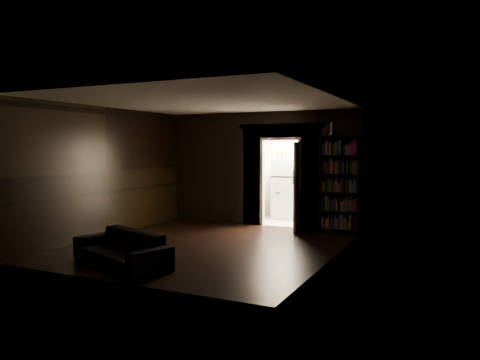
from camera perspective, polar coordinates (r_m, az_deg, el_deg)
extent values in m
plane|color=black|center=(9.30, -4.07, -7.97)|extent=(5.50, 5.50, 0.00)
cube|color=black|center=(12.15, -2.61, 1.51)|extent=(2.55, 0.10, 2.80)
cube|color=black|center=(11.07, 10.98, 1.20)|extent=(1.55, 0.10, 2.80)
cube|color=black|center=(11.44, 5.07, 6.60)|extent=(0.90, 0.10, 0.70)
cube|color=black|center=(10.57, -15.98, 0.99)|extent=(0.02, 5.50, 2.80)
cube|color=black|center=(8.17, 11.31, 0.22)|extent=(0.02, 5.50, 2.80)
cube|color=black|center=(6.86, -15.52, -0.55)|extent=(5.00, 0.02, 2.80)
cube|color=beige|center=(9.14, -4.15, 9.47)|extent=(5.00, 5.50, 0.02)
cube|color=silver|center=(11.41, 4.92, -0.43)|extent=(1.04, 0.06, 2.17)
cube|color=#B8B0A0|center=(12.39, 6.37, -5.21)|extent=(2.20, 1.80, 0.10)
cube|color=white|center=(13.06, 7.64, 0.77)|extent=(2.20, 0.10, 2.40)
cube|color=white|center=(12.63, 1.91, 0.70)|extent=(0.10, 1.60, 2.40)
cube|color=white|center=(11.95, 11.18, 0.43)|extent=(0.10, 1.60, 2.40)
cube|color=white|center=(12.24, 6.46, 6.42)|extent=(2.20, 1.80, 0.10)
cube|color=#CD6E83|center=(12.98, 7.60, 5.26)|extent=(2.00, 0.04, 0.26)
imported|color=black|center=(7.95, -14.29, -7.42)|extent=(2.09, 1.43, 0.74)
cube|color=black|center=(10.82, 12.09, -0.47)|extent=(0.95, 0.59, 2.20)
cube|color=white|center=(12.72, 5.88, -0.99)|extent=(0.83, 0.78, 1.65)
cube|color=silver|center=(10.82, 6.89, -0.81)|extent=(0.23, 0.84, 2.05)
cube|color=white|center=(10.92, 11.10, 6.18)|extent=(0.12, 0.12, 0.31)
cube|color=black|center=(12.70, 5.64, 3.31)|extent=(0.64, 0.15, 0.26)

